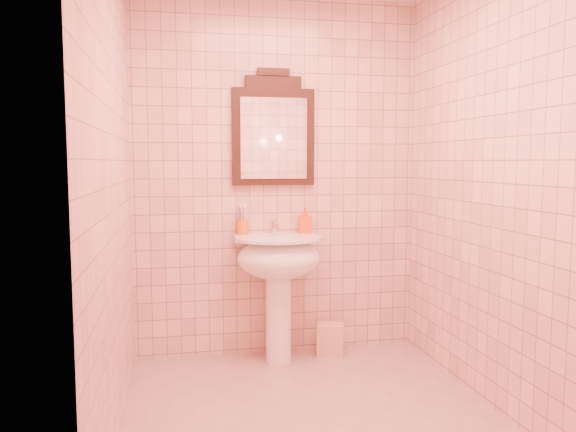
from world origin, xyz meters
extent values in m
plane|color=tan|center=(0.00, 0.00, 0.00)|extent=(2.20, 2.20, 0.00)
cube|color=beige|center=(0.00, 1.10, 1.25)|extent=(2.00, 0.02, 2.50)
cylinder|color=white|center=(-0.03, 0.88, 0.35)|extent=(0.17, 0.17, 0.70)
ellipsoid|color=white|center=(-0.03, 0.86, 0.72)|extent=(0.56, 0.46, 0.28)
cube|color=white|center=(-0.03, 1.03, 0.83)|extent=(0.56, 0.15, 0.05)
cylinder|color=white|center=(-0.03, 0.86, 0.85)|extent=(0.58, 0.58, 0.02)
cylinder|color=white|center=(-0.03, 1.03, 0.91)|extent=(0.04, 0.04, 0.09)
cylinder|color=white|center=(-0.03, 0.97, 0.94)|extent=(0.02, 0.10, 0.02)
cylinder|color=white|center=(-0.03, 0.92, 0.93)|extent=(0.02, 0.02, 0.04)
cube|color=white|center=(-0.03, 1.04, 0.96)|extent=(0.01, 0.07, 0.01)
cube|color=black|center=(-0.03, 1.08, 1.54)|extent=(0.57, 0.05, 0.67)
cube|color=black|center=(-0.03, 1.08, 1.91)|extent=(0.39, 0.05, 0.08)
cube|color=black|center=(-0.03, 1.08, 1.98)|extent=(0.22, 0.05, 0.06)
cube|color=white|center=(-0.03, 1.05, 1.53)|extent=(0.46, 0.01, 0.55)
cylinder|color=orange|center=(-0.25, 1.05, 0.91)|extent=(0.08, 0.08, 0.10)
cylinder|color=silver|center=(-0.24, 1.05, 0.96)|extent=(0.01, 0.01, 0.19)
cylinder|color=#338CD8|center=(-0.25, 1.06, 0.96)|extent=(0.01, 0.01, 0.19)
cylinder|color=#E5334C|center=(-0.26, 1.06, 0.96)|extent=(0.01, 0.01, 0.19)
cylinder|color=#3FBF59|center=(-0.27, 1.05, 0.96)|extent=(0.01, 0.01, 0.19)
cylinder|color=#D8CC4C|center=(-0.26, 1.03, 0.96)|extent=(0.01, 0.01, 0.19)
cylinder|color=purple|center=(-0.25, 1.03, 0.96)|extent=(0.01, 0.01, 0.19)
imported|color=#EF4114|center=(0.18, 1.03, 0.95)|extent=(0.08, 0.08, 0.18)
cube|color=#EEA38C|center=(0.35, 0.93, 0.11)|extent=(0.21, 0.17, 0.23)
camera|label=1|loc=(-0.70, -2.79, 1.36)|focal=35.00mm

